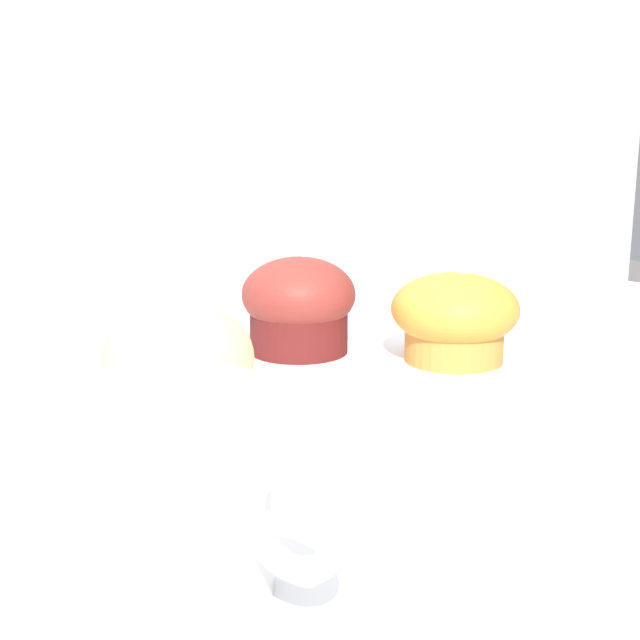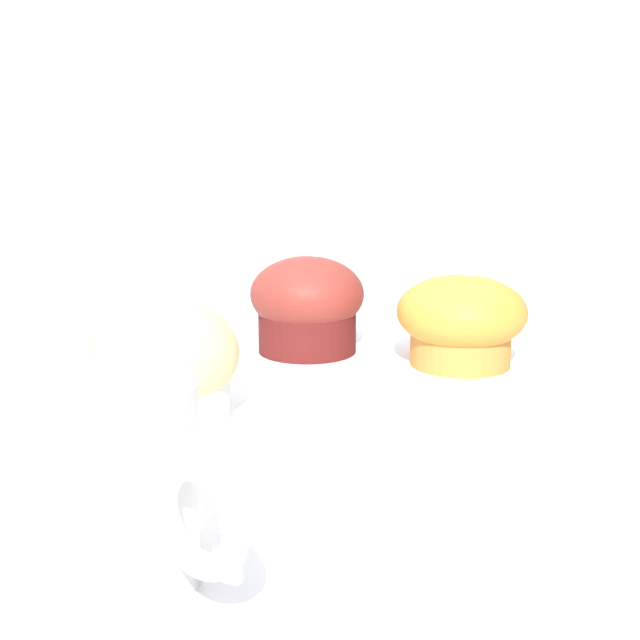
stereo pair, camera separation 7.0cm
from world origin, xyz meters
TOP-DOWN VIEW (x-y plane):
  - wall_back at (0.00, 0.60)m, footprint 3.20×0.10m
  - muffin_front_center at (-0.01, 0.07)m, footprint 0.10×0.10m
  - muffin_back_left at (0.06, -0.04)m, footprint 0.11×0.11m
  - muffin_back_right at (-0.20, -0.01)m, footprint 0.10×0.10m
  - coffee_cup at (-0.33, -0.18)m, footprint 0.09×0.14m

SIDE VIEW (x-z plane):
  - wall_back at x=0.00m, z-range 0.00..1.80m
  - muffin_back_left at x=0.06m, z-range 0.93..1.01m
  - muffin_back_right at x=-0.20m, z-range 0.93..1.01m
  - muffin_front_center at x=-0.01m, z-range 0.93..1.02m
  - coffee_cup at x=-0.33m, z-range 0.94..1.03m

